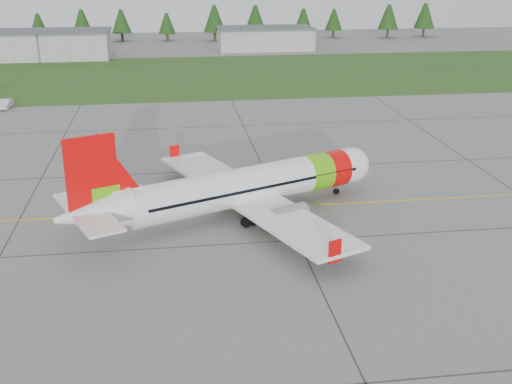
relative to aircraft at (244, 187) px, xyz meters
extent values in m
plane|color=gray|center=(-6.12, -6.44, -2.83)|extent=(320.00, 320.00, 0.00)
cylinder|color=white|center=(0.72, 0.31, 0.04)|extent=(23.60, 12.73, 3.61)
sphere|color=white|center=(11.82, 5.01, 0.04)|extent=(3.61, 3.61, 3.61)
cone|color=white|center=(-13.36, -5.66, 0.36)|extent=(7.38, 5.86, 3.61)
cube|color=black|center=(12.07, 5.12, 0.36)|extent=(2.31, 2.80, 0.52)
cylinder|color=#62C70E|center=(7.55, 3.20, 0.04)|extent=(3.66, 4.34, 3.69)
cylinder|color=red|center=(9.60, 4.07, 0.04)|extent=(3.32, 4.20, 3.69)
cube|color=white|center=(0.30, 0.13, -0.98)|extent=(16.26, 29.29, 0.33)
cube|color=red|center=(-6.31, 13.33, -0.47)|extent=(1.09, 0.59, 1.85)
cube|color=red|center=(5.19, -13.80, -0.47)|extent=(1.09, 0.59, 1.85)
cylinder|color=gray|center=(-0.41, 5.36, -1.49)|extent=(3.83, 3.09, 1.95)
cylinder|color=gray|center=(3.57, -4.02, -1.49)|extent=(3.83, 3.09, 1.95)
cube|color=red|center=(-13.19, -5.59, 3.47)|extent=(4.06, 1.97, 7.04)
cube|color=#62C70E|center=(-12.25, -5.19, 1.43)|extent=(2.37, 1.30, 2.22)
cube|color=white|center=(-13.78, -5.84, 0.60)|extent=(6.89, 10.97, 0.20)
cylinder|color=slate|center=(10.11, 4.28, -2.18)|extent=(0.17, 0.17, 1.30)
cylinder|color=black|center=(10.11, 4.28, -2.52)|extent=(0.68, 0.48, 0.63)
cylinder|color=slate|center=(-1.57, 2.15, -1.95)|extent=(0.20, 0.20, 1.76)
cylinder|color=black|center=(-1.91, 2.01, -2.35)|extent=(1.05, 0.76, 0.96)
cylinder|color=slate|center=(0.46, -2.63, -1.95)|extent=(0.20, 0.20, 1.76)
cylinder|color=black|center=(0.11, -2.77, -2.35)|extent=(1.05, 0.76, 0.96)
imported|color=#D29B0B|center=(2.95, -4.09, -1.16)|extent=(1.47, 1.61, 3.35)
imported|color=silver|center=(-32.75, 49.64, -0.60)|extent=(1.62, 1.53, 4.47)
cube|color=#30561E|center=(-6.12, 75.56, -2.82)|extent=(320.00, 50.00, 0.03)
cube|color=gold|center=(-6.12, 1.56, -2.82)|extent=(120.00, 0.25, 0.02)
cube|color=#A8A8A3|center=(-36.12, 103.56, 0.17)|extent=(32.00, 14.00, 6.00)
cube|color=#A8A8A3|center=(18.88, 111.56, -0.23)|extent=(24.00, 12.00, 5.20)
camera|label=1|loc=(-6.66, -56.26, 20.60)|focal=45.00mm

